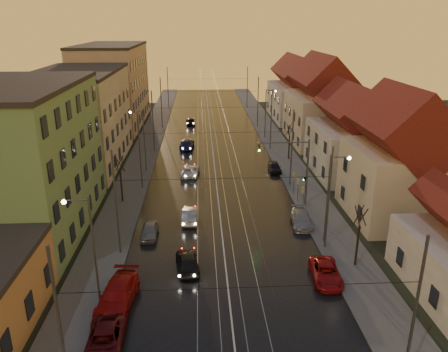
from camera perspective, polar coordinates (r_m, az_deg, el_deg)
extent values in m
plane|color=black|center=(29.76, 0.99, -18.28)|extent=(160.00, 160.00, 0.00)
cube|color=black|center=(66.01, -1.51, 3.57)|extent=(16.00, 120.00, 0.04)
cube|color=#4C4C4C|center=(66.48, -10.17, 3.43)|extent=(4.00, 120.00, 0.15)
cube|color=#4C4C4C|center=(67.02, 7.09, 3.72)|extent=(4.00, 120.00, 0.15)
cube|color=gray|center=(65.98, -3.42, 3.56)|extent=(0.06, 120.00, 0.03)
cube|color=gray|center=(65.98, -2.18, 3.59)|extent=(0.06, 120.00, 0.03)
cube|color=gray|center=(66.03, -0.84, 3.61)|extent=(0.06, 120.00, 0.03)
cube|color=gray|center=(66.10, 0.40, 3.63)|extent=(0.06, 120.00, 0.03)
cube|color=#63915C|center=(42.25, -24.87, 1.57)|extent=(10.00, 18.00, 13.00)
cube|color=tan|center=(60.77, -18.24, 6.99)|extent=(10.00, 20.00, 12.00)
cube|color=tan|center=(83.67, -14.26, 11.30)|extent=(10.00, 24.00, 14.00)
cube|color=beige|center=(45.24, 21.56, -0.87)|extent=(8.50, 10.00, 7.00)
pyramid|color=#5B1417|center=(43.78, 22.44, 5.77)|extent=(8.67, 10.20, 3.80)
cube|color=#BCB6AE|center=(56.83, 16.28, 3.23)|extent=(9.00, 12.00, 6.00)
pyramid|color=#5B1417|center=(55.77, 16.73, 7.77)|extent=(9.18, 12.24, 3.20)
cube|color=beige|center=(70.53, 12.44, 7.29)|extent=(9.00, 14.00, 7.50)
pyramid|color=#5B1417|center=(69.57, 12.79, 11.91)|extent=(9.18, 14.28, 4.00)
cube|color=#BCB6AE|center=(87.77, 9.36, 9.52)|extent=(9.00, 16.00, 6.50)
pyramid|color=#5B1417|center=(87.05, 9.54, 12.76)|extent=(9.18, 16.32, 3.50)
cylinder|color=#595B60|center=(23.23, -20.61, -18.24)|extent=(0.16, 0.16, 9.00)
cylinder|color=#595B60|center=(24.52, 23.58, -16.47)|extent=(0.16, 0.16, 9.00)
cylinder|color=#595B60|center=(35.87, -13.90, -3.58)|extent=(0.16, 0.16, 9.00)
cylinder|color=#595B60|center=(36.72, 13.52, -2.99)|extent=(0.16, 0.16, 9.00)
cylinder|color=#595B60|center=(49.84, -10.93, 3.22)|extent=(0.16, 0.16, 9.00)
cylinder|color=#595B60|center=(50.45, 8.84, 3.54)|extent=(0.16, 0.16, 9.00)
cylinder|color=#595B60|center=(64.27, -9.26, 7.00)|extent=(0.16, 0.16, 9.00)
cylinder|color=#595B60|center=(64.75, 6.17, 7.23)|extent=(0.16, 0.16, 9.00)
cylinder|color=#595B60|center=(78.92, -8.20, 9.38)|extent=(0.16, 0.16, 9.00)
cylinder|color=#595B60|center=(79.31, 4.45, 9.57)|extent=(0.16, 0.16, 9.00)
cylinder|color=#595B60|center=(96.64, -7.34, 11.28)|extent=(0.16, 0.16, 9.00)
cylinder|color=#595B60|center=(96.96, 3.06, 11.44)|extent=(0.16, 0.16, 9.00)
cylinder|color=#595B60|center=(29.98, -16.54, -9.72)|extent=(0.14, 0.14, 8.00)
cylinder|color=#595B60|center=(28.58, -18.83, -3.00)|extent=(1.60, 0.10, 0.10)
sphere|color=#FFD88C|center=(28.82, -20.19, -3.19)|extent=(0.32, 0.32, 0.32)
cylinder|color=#595B60|center=(37.85, 13.34, -3.10)|extent=(0.14, 0.14, 8.00)
cylinder|color=#595B60|center=(36.82, 14.99, 2.41)|extent=(1.60, 0.10, 0.10)
sphere|color=#FFD88C|center=(37.08, 16.04, 2.26)|extent=(0.32, 0.32, 0.32)
cylinder|color=#595B60|center=(55.73, -10.33, 4.46)|extent=(0.14, 0.14, 8.00)
cylinder|color=#595B60|center=(54.98, -11.41, 8.26)|extent=(1.60, 0.10, 0.10)
sphere|color=#FFD88C|center=(55.11, -12.15, 8.13)|extent=(0.32, 0.32, 0.32)
cylinder|color=#595B60|center=(71.65, 5.43, 8.05)|extent=(0.14, 0.14, 8.00)
cylinder|color=#595B60|center=(71.11, 6.18, 11.05)|extent=(1.60, 0.10, 0.10)
sphere|color=#FFD88C|center=(71.25, 6.76, 10.96)|extent=(0.32, 0.32, 0.32)
cylinder|color=#595B60|center=(45.24, 10.79, 0.33)|extent=(0.20, 0.20, 7.20)
cylinder|color=#595B60|center=(43.72, 7.75, 4.36)|extent=(5.20, 0.14, 0.14)
imported|color=black|center=(43.49, 4.60, 3.58)|extent=(0.15, 0.18, 0.90)
sphere|color=#19FF3F|center=(43.42, 4.61, 3.34)|extent=(0.20, 0.20, 0.20)
cylinder|color=black|center=(47.21, -13.24, -1.41)|extent=(0.18, 0.18, 3.50)
cylinder|color=black|center=(46.41, -13.18, 1.57)|extent=(0.37, 0.92, 1.61)
cylinder|color=black|center=(46.61, -13.54, 1.61)|extent=(0.91, 0.40, 1.61)
cylinder|color=black|center=(46.34, -13.79, 1.49)|extent=(0.37, 0.92, 1.61)
cylinder|color=black|center=(46.15, -13.38, 1.45)|extent=(0.84, 0.54, 1.62)
cylinder|color=black|center=(35.81, 16.99, -8.81)|extent=(0.18, 0.18, 3.50)
cylinder|color=black|center=(34.86, 17.72, -5.02)|extent=(0.37, 0.92, 1.61)
cylinder|color=black|center=(34.87, 17.14, -4.94)|extent=(0.91, 0.40, 1.61)
cylinder|color=black|center=(34.55, 17.08, -5.17)|extent=(0.37, 0.92, 1.61)
cylinder|color=black|center=(34.56, 17.72, -5.23)|extent=(0.84, 0.54, 1.62)
cylinder|color=black|center=(60.97, 8.49, 3.68)|extent=(0.18, 0.18, 3.50)
cylinder|color=black|center=(60.46, 8.81, 6.03)|extent=(0.37, 0.92, 1.61)
cylinder|color=black|center=(60.54, 8.49, 6.07)|extent=(0.91, 0.40, 1.61)
cylinder|color=black|center=(60.20, 8.40, 5.99)|extent=(0.37, 0.92, 1.61)
cylinder|color=black|center=(60.15, 8.77, 5.96)|extent=(0.84, 0.54, 1.62)
imported|color=black|center=(34.54, -4.80, -11.06)|extent=(2.13, 4.25, 1.39)
imported|color=gray|center=(42.19, -4.49, -5.13)|extent=(1.50, 4.03, 1.32)
imported|color=silver|center=(54.64, -4.42, 0.70)|extent=(2.47, 4.58, 1.22)
imported|color=#181B4A|center=(66.34, -4.87, 4.20)|extent=(2.30, 5.01, 1.42)
imported|color=black|center=(81.95, -4.39, 7.17)|extent=(1.82, 3.99, 1.33)
imported|color=#4E0D13|center=(28.09, -15.33, -20.10)|extent=(2.34, 4.72, 1.29)
imported|color=#9F100F|center=(31.49, -13.72, -14.80)|extent=(2.72, 5.52, 1.54)
imported|color=gray|center=(39.83, -9.71, -7.02)|extent=(1.48, 3.58, 1.22)
imported|color=#A11014|center=(34.08, 13.16, -12.19)|extent=(2.37, 4.55, 1.22)
imported|color=#A5A6AB|center=(42.01, 10.09, -5.55)|extent=(2.13, 4.46, 1.25)
imported|color=black|center=(56.11, 6.62, 1.15)|extent=(1.48, 3.64, 1.24)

